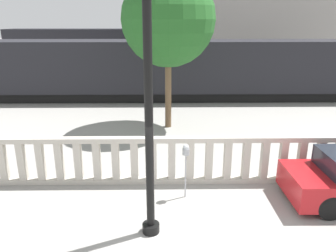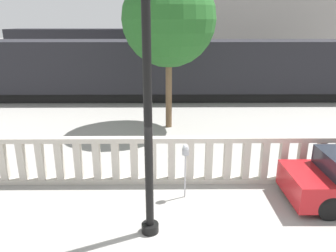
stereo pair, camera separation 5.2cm
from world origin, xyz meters
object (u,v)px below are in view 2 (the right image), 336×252
(train_far, at_px, (149,48))
(lamppost, at_px, (147,93))
(train_near, at_px, (198,69))
(parking_meter, at_px, (185,155))
(tree_left, at_px, (169,20))

(train_far, bearing_deg, lamppost, -87.44)
(train_near, bearing_deg, train_far, 105.84)
(parking_meter, xyz_separation_m, train_far, (-2.00, 23.74, 0.72))
(lamppost, height_order, tree_left, tree_left)
(tree_left, bearing_deg, train_near, 71.90)
(parking_meter, xyz_separation_m, tree_left, (-0.36, 6.07, 3.31))
(train_near, bearing_deg, parking_meter, -97.12)
(lamppost, distance_m, tree_left, 7.72)
(parking_meter, distance_m, train_near, 11.70)
(parking_meter, distance_m, tree_left, 6.92)
(lamppost, distance_m, parking_meter, 2.62)
(lamppost, xyz_separation_m, train_near, (2.32, 13.11, -1.40))
(train_near, bearing_deg, lamppost, -100.02)
(train_near, xyz_separation_m, tree_left, (-1.81, -5.53, 2.76))
(lamppost, height_order, parking_meter, lamppost)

